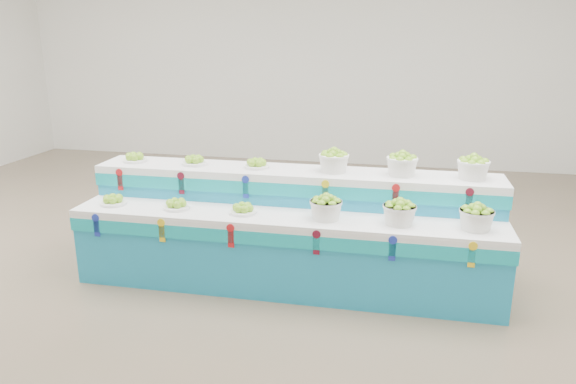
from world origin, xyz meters
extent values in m
plane|color=brown|center=(0.00, 0.00, 0.00)|extent=(10.00, 10.00, 0.00)
plane|color=silver|center=(0.00, 5.00, 2.00)|extent=(10.00, 0.00, 10.00)
cylinder|color=white|center=(-0.66, -0.15, 0.77)|extent=(0.25, 0.25, 0.10)
cylinder|color=white|center=(-0.02, -0.14, 0.77)|extent=(0.25, 0.25, 0.10)
cylinder|color=white|center=(0.61, -0.14, 0.77)|extent=(0.25, 0.25, 0.10)
cylinder|color=white|center=(-0.66, 0.33, 1.07)|extent=(0.25, 0.25, 0.10)
cylinder|color=white|center=(-0.03, 0.33, 1.07)|extent=(0.25, 0.25, 0.10)
cylinder|color=white|center=(0.61, 0.34, 1.07)|extent=(0.25, 0.25, 0.10)
camera|label=1|loc=(1.96, -4.45, 2.25)|focal=33.37mm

